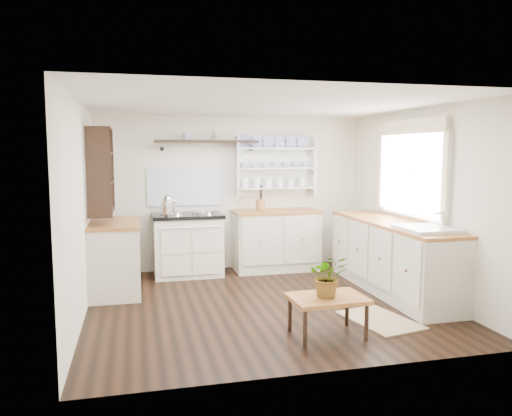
# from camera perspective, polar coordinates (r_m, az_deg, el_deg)

# --- Properties ---
(floor) EXTENTS (4.00, 3.80, 0.01)m
(floor) POSITION_cam_1_polar(r_m,az_deg,el_deg) (5.96, 0.90, -10.82)
(floor) COLOR black
(floor) RESTS_ON ground
(wall_back) EXTENTS (4.00, 0.02, 2.30)m
(wall_back) POSITION_cam_1_polar(r_m,az_deg,el_deg) (7.57, -2.71, 1.75)
(wall_back) COLOR silver
(wall_back) RESTS_ON ground
(wall_right) EXTENTS (0.02, 3.80, 2.30)m
(wall_right) POSITION_cam_1_polar(r_m,az_deg,el_deg) (6.52, 18.18, 0.67)
(wall_right) COLOR silver
(wall_right) RESTS_ON ground
(wall_left) EXTENTS (0.02, 3.80, 2.30)m
(wall_left) POSITION_cam_1_polar(r_m,az_deg,el_deg) (5.57, -19.40, -0.31)
(wall_left) COLOR silver
(wall_left) RESTS_ON ground
(ceiling) EXTENTS (4.00, 3.80, 0.01)m
(ceiling) POSITION_cam_1_polar(r_m,az_deg,el_deg) (5.72, 0.94, 11.76)
(ceiling) COLOR white
(ceiling) RESTS_ON wall_back
(window) EXTENTS (0.08, 1.55, 1.22)m
(window) POSITION_cam_1_polar(r_m,az_deg,el_deg) (6.60, 17.24, 4.38)
(window) COLOR white
(window) RESTS_ON wall_right
(aga_cooker) EXTENTS (0.99, 0.69, 0.92)m
(aga_cooker) POSITION_cam_1_polar(r_m,az_deg,el_deg) (7.24, -7.80, -4.10)
(aga_cooker) COLOR #EDE5CD
(aga_cooker) RESTS_ON floor
(back_cabinets) EXTENTS (1.27, 0.63, 0.90)m
(back_cabinets) POSITION_cam_1_polar(r_m,az_deg,el_deg) (7.51, 2.27, -3.60)
(back_cabinets) COLOR beige
(back_cabinets) RESTS_ON floor
(right_cabinets) EXTENTS (0.62, 2.43, 0.90)m
(right_cabinets) POSITION_cam_1_polar(r_m,az_deg,el_deg) (6.56, 15.27, -5.30)
(right_cabinets) COLOR beige
(right_cabinets) RESTS_ON floor
(belfast_sink) EXTENTS (0.55, 0.60, 0.45)m
(belfast_sink) POSITION_cam_1_polar(r_m,az_deg,el_deg) (5.86, 18.91, -3.42)
(belfast_sink) COLOR white
(belfast_sink) RESTS_ON right_cabinets
(left_cabinets) EXTENTS (0.62, 1.13, 0.90)m
(left_cabinets) POSITION_cam_1_polar(r_m,az_deg,el_deg) (6.55, -15.78, -5.34)
(left_cabinets) COLOR beige
(left_cabinets) RESTS_ON floor
(plate_rack) EXTENTS (1.20, 0.22, 0.90)m
(plate_rack) POSITION_cam_1_polar(r_m,az_deg,el_deg) (7.67, 2.12, 4.84)
(plate_rack) COLOR white
(plate_rack) RESTS_ON wall_back
(high_shelf) EXTENTS (1.50, 0.29, 0.16)m
(high_shelf) POSITION_cam_1_polar(r_m,az_deg,el_deg) (7.36, -5.64, 7.50)
(high_shelf) COLOR black
(high_shelf) RESTS_ON wall_back
(left_shelving) EXTENTS (0.28, 0.80, 1.05)m
(left_shelving) POSITION_cam_1_polar(r_m,az_deg,el_deg) (6.43, -17.33, 4.20)
(left_shelving) COLOR black
(left_shelving) RESTS_ON wall_left
(kettle) EXTENTS (0.19, 0.19, 0.24)m
(kettle) POSITION_cam_1_polar(r_m,az_deg,el_deg) (7.01, -10.05, 0.45)
(kettle) COLOR silver
(kettle) RESTS_ON aga_cooker
(utensil_crock) EXTENTS (0.13, 0.13, 0.15)m
(utensil_crock) POSITION_cam_1_polar(r_m,az_deg,el_deg) (7.46, 0.52, 0.42)
(utensil_crock) COLOR #A56B3C
(utensil_crock) RESTS_ON back_cabinets
(center_table) EXTENTS (0.74, 0.54, 0.39)m
(center_table) POSITION_cam_1_polar(r_m,az_deg,el_deg) (4.91, 8.17, -10.49)
(center_table) COLOR brown
(center_table) RESTS_ON floor
(potted_plant) EXTENTS (0.42, 0.38, 0.41)m
(potted_plant) POSITION_cam_1_polar(r_m,az_deg,el_deg) (4.85, 8.22, -7.68)
(potted_plant) COLOR #3F7233
(potted_plant) RESTS_ON center_table
(floor_rug) EXTENTS (0.71, 0.94, 0.02)m
(floor_rug) POSITION_cam_1_polar(r_m,az_deg,el_deg) (5.53, 13.97, -12.32)
(floor_rug) COLOR #A1765D
(floor_rug) RESTS_ON floor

